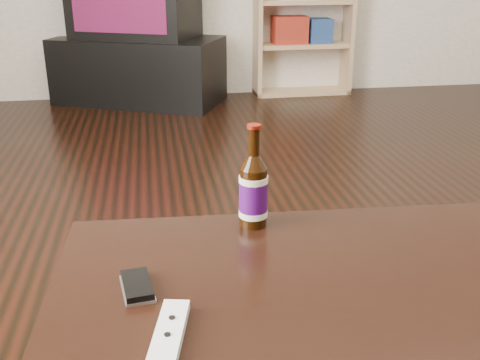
{
  "coord_description": "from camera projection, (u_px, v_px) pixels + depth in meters",
  "views": [
    {
      "loc": [
        -0.7,
        -1.23,
        0.97
      ],
      "look_at": [
        -0.52,
        -0.1,
        0.52
      ],
      "focal_mm": 42.0,
      "sensor_mm": 36.0,
      "label": 1
    }
  ],
  "objects": [
    {
      "name": "beer_bottle",
      "position": [
        253.0,
        191.0,
        1.24
      ],
      "size": [
        0.08,
        0.08,
        0.24
      ],
      "rotation": [
        0.0,
        0.0,
        -0.2
      ],
      "color": "black",
      "rests_on": "coffee_table"
    },
    {
      "name": "coffee_table",
      "position": [
        343.0,
        306.0,
        1.07
      ],
      "size": [
        1.12,
        0.69,
        0.41
      ],
      "rotation": [
        0.0,
        0.0,
        -0.05
      ],
      "color": "black",
      "rests_on": "floor"
    },
    {
      "name": "tv_stand",
      "position": [
        139.0,
        70.0,
        3.99
      ],
      "size": [
        1.27,
        0.99,
        0.45
      ],
      "primitive_type": "cube",
      "rotation": [
        0.0,
        0.0,
        -0.43
      ],
      "color": "black",
      "rests_on": "floor"
    },
    {
      "name": "phone",
      "position": [
        137.0,
        286.0,
        1.02
      ],
      "size": [
        0.07,
        0.11,
        0.02
      ],
      "rotation": [
        0.0,
        0.0,
        0.14
      ],
      "color": "#B1B1B3",
      "rests_on": "coffee_table"
    },
    {
      "name": "floor",
      "position": [
        416.0,
        328.0,
        1.59
      ],
      "size": [
        5.0,
        6.0,
        0.01
      ],
      "primitive_type": "cube",
      "color": "black",
      "rests_on": "ground"
    },
    {
      "name": "remote",
      "position": [
        170.0,
        333.0,
        0.89
      ],
      "size": [
        0.08,
        0.16,
        0.02
      ],
      "rotation": [
        0.0,
        0.0,
        -0.21
      ],
      "color": "silver",
      "rests_on": "coffee_table"
    }
  ]
}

